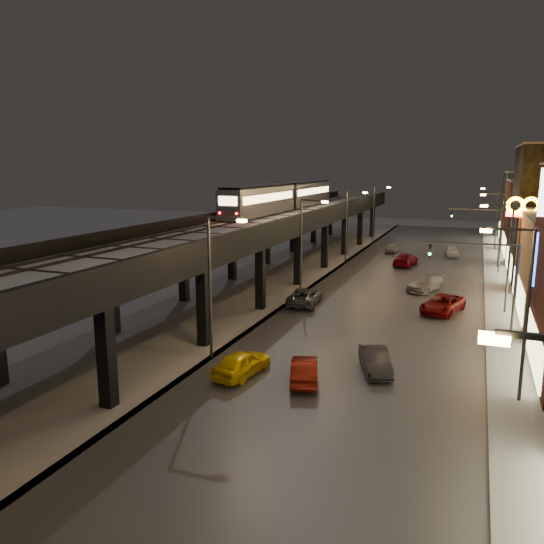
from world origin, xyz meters
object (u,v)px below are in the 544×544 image
(car_far_white, at_px, (392,248))
(car_near_white, at_px, (304,371))
(car_taxi, at_px, (242,364))
(car_mid_dark, at_px, (405,260))
(car_onc_dark, at_px, (442,305))
(car_onc_white, at_px, (425,284))
(subway_train, at_px, (285,196))
(car_onc_red, at_px, (452,252))
(car_mid_silver, at_px, (305,297))
(car_onc_silver, at_px, (375,361))

(car_far_white, bearing_deg, car_near_white, 95.90)
(car_taxi, bearing_deg, car_mid_dark, -87.58)
(car_onc_dark, relative_size, car_onc_white, 1.04)
(car_mid_dark, distance_m, car_far_white, 10.23)
(subway_train, relative_size, car_far_white, 8.92)
(subway_train, distance_m, car_onc_dark, 29.10)
(car_onc_dark, xyz_separation_m, car_onc_red, (-0.71, 29.50, -0.03))
(car_mid_dark, bearing_deg, car_far_white, -66.72)
(car_taxi, relative_size, car_mid_silver, 0.81)
(car_taxi, relative_size, car_onc_white, 0.85)
(car_near_white, relative_size, car_mid_dark, 0.78)
(car_mid_dark, bearing_deg, car_mid_silver, 81.10)
(car_onc_white, bearing_deg, car_onc_dark, -55.56)
(car_taxi, bearing_deg, car_near_white, -164.43)
(car_mid_silver, bearing_deg, car_onc_dark, -177.88)
(subway_train, xyz_separation_m, car_onc_silver, (17.87, -33.88, -7.55))
(car_taxi, height_order, car_onc_silver, car_taxi)
(car_onc_white, bearing_deg, car_near_white, -80.19)
(car_mid_dark, height_order, car_onc_white, car_mid_dark)
(car_mid_dark, relative_size, car_onc_dark, 1.01)
(car_near_white, distance_m, car_onc_white, 25.67)
(car_onc_red, bearing_deg, car_onc_dark, -95.70)
(car_taxi, distance_m, car_onc_red, 48.52)
(car_onc_white, bearing_deg, car_far_white, 125.47)
(car_near_white, height_order, car_mid_silver, car_mid_silver)
(car_onc_dark, bearing_deg, car_onc_white, 121.37)
(car_onc_white, xyz_separation_m, car_onc_red, (1.37, 21.88, -0.04))
(car_onc_white, height_order, car_onc_red, car_onc_white)
(car_taxi, height_order, car_onc_dark, car_taxi)
(car_taxi, bearing_deg, car_onc_white, -98.07)
(car_near_white, bearing_deg, car_taxi, -9.77)
(car_onc_silver, relative_size, car_onc_red, 1.02)
(car_mid_dark, xyz_separation_m, car_far_white, (-3.07, 9.76, -0.14))
(car_mid_dark, xyz_separation_m, car_onc_white, (3.51, -12.72, -0.04))
(subway_train, height_order, car_onc_white, subway_train)
(car_mid_silver, distance_m, car_onc_red, 32.92)
(car_taxi, height_order, car_onc_white, car_onc_white)
(car_far_white, bearing_deg, car_mid_silver, 88.12)
(subway_train, height_order, car_onc_red, subway_train)
(car_mid_silver, xyz_separation_m, car_mid_dark, (5.79, 21.98, 0.04))
(car_onc_silver, height_order, car_onc_red, car_onc_red)
(car_onc_white, bearing_deg, car_onc_silver, -72.72)
(subway_train, height_order, car_mid_silver, subway_train)
(car_taxi, xyz_separation_m, car_onc_red, (9.18, 47.65, -0.03))
(car_near_white, relative_size, car_onc_red, 1.02)
(car_near_white, bearing_deg, car_mid_silver, -88.86)
(car_onc_silver, bearing_deg, car_mid_silver, 103.34)
(subway_train, xyz_separation_m, car_near_white, (14.43, -36.75, -7.55))
(car_taxi, height_order, car_mid_silver, car_mid_silver)
(car_mid_silver, relative_size, car_onc_dark, 1.00)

